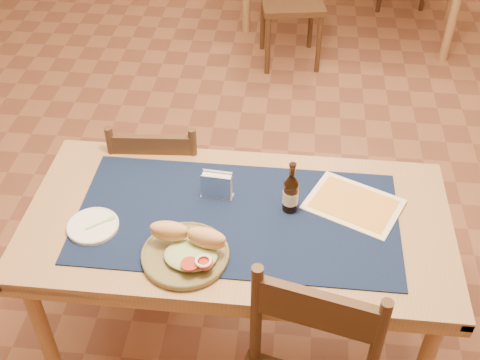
# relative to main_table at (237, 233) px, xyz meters

# --- Properties ---
(main_table) EXTENTS (1.60, 0.80, 0.75)m
(main_table) POSITION_rel_main_table_xyz_m (0.00, 0.00, 0.00)
(main_table) COLOR #A5714D
(main_table) RESTS_ON ground
(placemat) EXTENTS (1.20, 0.60, 0.01)m
(placemat) POSITION_rel_main_table_xyz_m (0.00, 0.00, 0.09)
(placemat) COLOR #101C3C
(placemat) RESTS_ON main_table
(baseboard) EXTENTS (6.00, 7.00, 0.10)m
(baseboard) POSITION_rel_main_table_xyz_m (0.00, 0.80, -0.62)
(baseboard) COLOR #442A18
(baseboard) RESTS_ON ground
(chair_main_far) EXTENTS (0.43, 0.43, 0.88)m
(chair_main_far) POSITION_rel_main_table_xyz_m (-0.41, 0.49, -0.21)
(chair_main_far) COLOR #442A18
(chair_main_far) RESTS_ON ground
(sandwich_plate) EXTENTS (0.31, 0.31, 0.12)m
(sandwich_plate) POSITION_rel_main_table_xyz_m (-0.15, -0.22, 0.12)
(sandwich_plate) COLOR brown
(sandwich_plate) RESTS_ON placemat
(side_plate) EXTENTS (0.19, 0.19, 0.02)m
(side_plate) POSITION_rel_main_table_xyz_m (-0.52, -0.11, 0.10)
(side_plate) COLOR white
(side_plate) RESTS_ON placemat
(fork) EXTENTS (0.10, 0.09, 0.00)m
(fork) POSITION_rel_main_table_xyz_m (-0.49, -0.10, 0.10)
(fork) COLOR #82CF71
(fork) RESTS_ON side_plate
(beer_bottle) EXTENTS (0.06, 0.06, 0.22)m
(beer_bottle) POSITION_rel_main_table_xyz_m (0.19, 0.06, 0.17)
(beer_bottle) COLOR #43240C
(beer_bottle) RESTS_ON placemat
(napkin_holder) EXTENTS (0.13, 0.05, 0.11)m
(napkin_holder) POSITION_rel_main_table_xyz_m (-0.09, 0.11, 0.14)
(napkin_holder) COLOR silver
(napkin_holder) RESTS_ON placemat
(menu_card) EXTENTS (0.41, 0.37, 0.01)m
(menu_card) POSITION_rel_main_table_xyz_m (0.44, 0.11, 0.09)
(menu_card) COLOR #F5E2B9
(menu_card) RESTS_ON placemat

